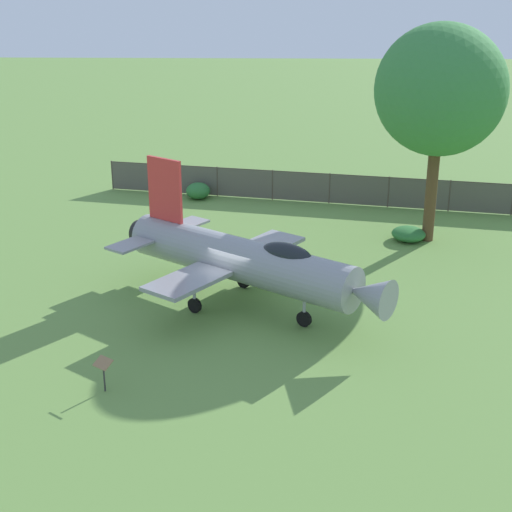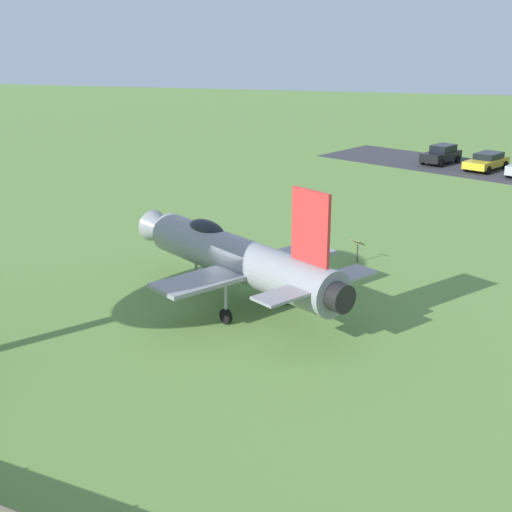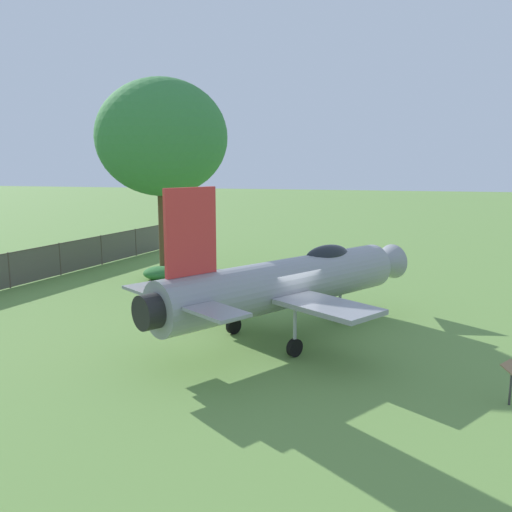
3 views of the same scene
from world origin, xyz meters
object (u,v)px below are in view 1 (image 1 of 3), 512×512
shade_tree (440,90)px  shrub_by_tree (409,234)px  shrub_near_fence (198,191)px  display_jet (247,260)px  info_plaque (103,367)px

shade_tree → shrub_by_tree: shade_tree is taller
shade_tree → shrub_near_fence: shade_tree is taller
display_jet → shade_tree: 13.42m
shade_tree → shrub_by_tree: (0.11, -0.98, -7.14)m
shrub_near_fence → display_jet: bearing=13.0°
shrub_near_fence → shrub_by_tree: 13.56m
display_jet → shrub_by_tree: size_ratio=6.33×
display_jet → shade_tree: (-8.56, 8.79, 5.44)m
shade_tree → info_plaque: size_ratio=9.30×
display_jet → shade_tree: bearing=79.6°
shrub_near_fence → shrub_by_tree: bearing=57.5°
display_jet → shrub_near_fence: size_ratio=6.95×
shade_tree → info_plaque: 21.04m
info_plaque → shrub_by_tree: bearing=141.0°
info_plaque → display_jet: bearing=146.6°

